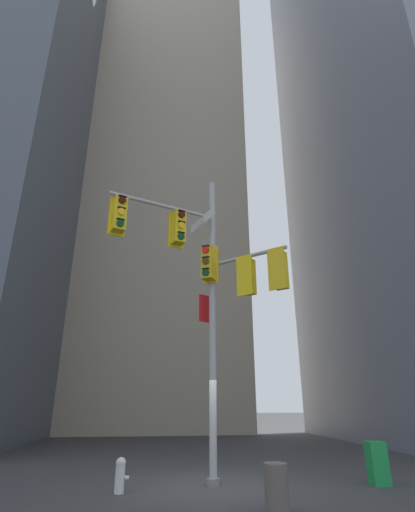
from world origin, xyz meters
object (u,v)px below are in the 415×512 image
at_px(signal_pole_assembly, 207,271).
at_px(fire_hydrant, 120,474).
at_px(trash_bin, 277,488).
at_px(newspaper_box, 377,463).

xyz_separation_m(signal_pole_assembly, fire_hydrant, (-2.03, -0.04, -5.02)).
distance_m(fire_hydrant, trash_bin, 3.74).
bearing_deg(signal_pole_assembly, trash_bin, -63.93).
bearing_deg(fire_hydrant, trash_bin, -34.45).
xyz_separation_m(signal_pole_assembly, newspaper_box, (4.34, 0.03, -4.91)).
height_order(signal_pole_assembly, newspaper_box, signal_pole_assembly).
relative_size(fire_hydrant, newspaper_box, 0.74).
height_order(signal_pole_assembly, trash_bin, signal_pole_assembly).
bearing_deg(signal_pole_assembly, newspaper_box, 0.42).
distance_m(signal_pole_assembly, fire_hydrant, 5.42).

